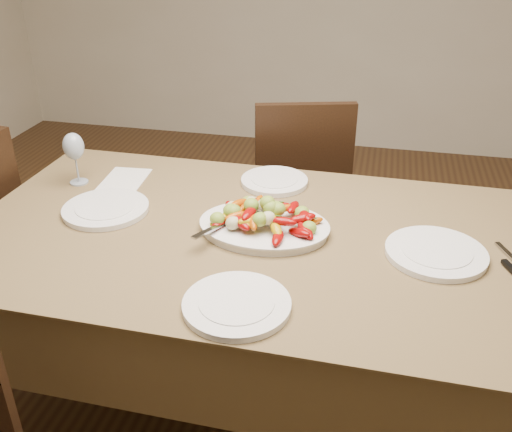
{
  "coord_description": "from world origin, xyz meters",
  "views": [
    {
      "loc": [
        0.41,
        -1.29,
        1.65
      ],
      "look_at": [
        0.06,
        0.21,
        0.82
      ],
      "focal_mm": 40.0,
      "sensor_mm": 36.0,
      "label": 1
    }
  ],
  "objects_px": {
    "chair_far": "(297,188)",
    "plate_far": "(274,181)",
    "plate_near": "(237,305)",
    "wine_glass": "(75,157)",
    "plate_left": "(106,209)",
    "dining_table": "(256,329)",
    "plate_right": "(436,253)",
    "serving_platter": "(264,228)"
  },
  "relations": [
    {
      "from": "plate_far",
      "to": "wine_glass",
      "type": "bearing_deg",
      "value": -167.68
    },
    {
      "from": "chair_far",
      "to": "plate_near",
      "type": "height_order",
      "value": "chair_far"
    },
    {
      "from": "plate_near",
      "to": "wine_glass",
      "type": "relative_size",
      "value": 1.35
    },
    {
      "from": "dining_table",
      "to": "plate_far",
      "type": "xyz_separation_m",
      "value": [
        -0.02,
        0.37,
        0.39
      ]
    },
    {
      "from": "dining_table",
      "to": "serving_platter",
      "type": "relative_size",
      "value": 4.63
    },
    {
      "from": "chair_far",
      "to": "wine_glass",
      "type": "relative_size",
      "value": 4.64
    },
    {
      "from": "plate_left",
      "to": "wine_glass",
      "type": "distance_m",
      "value": 0.29
    },
    {
      "from": "serving_platter",
      "to": "plate_left",
      "type": "relative_size",
      "value": 1.4
    },
    {
      "from": "dining_table",
      "to": "serving_platter",
      "type": "bearing_deg",
      "value": 40.04
    },
    {
      "from": "plate_near",
      "to": "serving_platter",
      "type": "bearing_deg",
      "value": 91.98
    },
    {
      "from": "dining_table",
      "to": "plate_left",
      "type": "distance_m",
      "value": 0.65
    },
    {
      "from": "serving_platter",
      "to": "plate_far",
      "type": "bearing_deg",
      "value": 96.0
    },
    {
      "from": "wine_glass",
      "to": "serving_platter",
      "type": "bearing_deg",
      "value": -15.11
    },
    {
      "from": "serving_platter",
      "to": "plate_far",
      "type": "distance_m",
      "value": 0.36
    },
    {
      "from": "plate_near",
      "to": "wine_glass",
      "type": "xyz_separation_m",
      "value": [
        -0.75,
        0.6,
        0.09
      ]
    },
    {
      "from": "serving_platter",
      "to": "plate_right",
      "type": "xyz_separation_m",
      "value": [
        0.52,
        -0.03,
        -0.0
      ]
    },
    {
      "from": "chair_far",
      "to": "plate_near",
      "type": "bearing_deg",
      "value": 76.23
    },
    {
      "from": "dining_table",
      "to": "plate_near",
      "type": "relative_size",
      "value": 6.64
    },
    {
      "from": "wine_glass",
      "to": "plate_left",
      "type": "bearing_deg",
      "value": -43.35
    },
    {
      "from": "chair_far",
      "to": "plate_near",
      "type": "relative_size",
      "value": 3.43
    },
    {
      "from": "chair_far",
      "to": "plate_left",
      "type": "bearing_deg",
      "value": 44.73
    },
    {
      "from": "dining_table",
      "to": "chair_far",
      "type": "distance_m",
      "value": 0.94
    },
    {
      "from": "serving_platter",
      "to": "plate_left",
      "type": "height_order",
      "value": "serving_platter"
    },
    {
      "from": "plate_right",
      "to": "plate_far",
      "type": "height_order",
      "value": "same"
    },
    {
      "from": "dining_table",
      "to": "plate_far",
      "type": "distance_m",
      "value": 0.54
    },
    {
      "from": "plate_right",
      "to": "dining_table",
      "type": "bearing_deg",
      "value": 178.98
    },
    {
      "from": "chair_far",
      "to": "plate_right",
      "type": "height_order",
      "value": "chair_far"
    },
    {
      "from": "chair_far",
      "to": "plate_far",
      "type": "bearing_deg",
      "value": 73.78
    },
    {
      "from": "plate_near",
      "to": "wine_glass",
      "type": "distance_m",
      "value": 0.97
    },
    {
      "from": "dining_table",
      "to": "plate_near",
      "type": "bearing_deg",
      "value": -84.61
    },
    {
      "from": "serving_platter",
      "to": "dining_table",
      "type": "bearing_deg",
      "value": -139.96
    },
    {
      "from": "serving_platter",
      "to": "plate_near",
      "type": "relative_size",
      "value": 1.43
    },
    {
      "from": "dining_table",
      "to": "chair_far",
      "type": "bearing_deg",
      "value": 90.69
    },
    {
      "from": "plate_right",
      "to": "plate_far",
      "type": "xyz_separation_m",
      "value": [
        -0.55,
        0.38,
        0.0
      ]
    },
    {
      "from": "plate_far",
      "to": "wine_glass",
      "type": "relative_size",
      "value": 1.2
    },
    {
      "from": "plate_far",
      "to": "plate_right",
      "type": "bearing_deg",
      "value": -34.54
    },
    {
      "from": "plate_left",
      "to": "plate_near",
      "type": "distance_m",
      "value": 0.69
    },
    {
      "from": "dining_table",
      "to": "chair_far",
      "type": "xyz_separation_m",
      "value": [
        -0.01,
        0.94,
        0.1
      ]
    },
    {
      "from": "plate_left",
      "to": "serving_platter",
      "type": "bearing_deg",
      "value": -1.43
    },
    {
      "from": "plate_far",
      "to": "chair_far",
      "type": "bearing_deg",
      "value": 89.59
    },
    {
      "from": "serving_platter",
      "to": "plate_right",
      "type": "distance_m",
      "value": 0.52
    },
    {
      "from": "plate_left",
      "to": "plate_far",
      "type": "bearing_deg",
      "value": 33.9
    }
  ]
}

